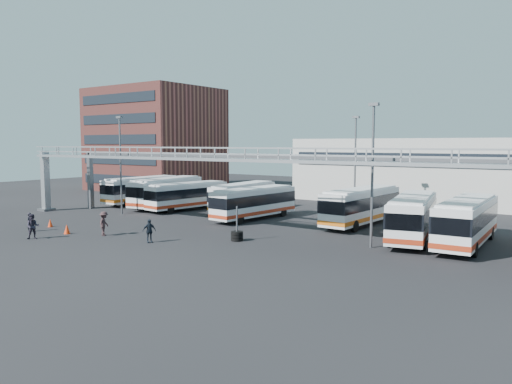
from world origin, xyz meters
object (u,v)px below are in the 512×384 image
Objects in this scene: light_pole_back at (355,160)px; bus_6 at (361,205)px; bus_1 at (166,191)px; pedestrian_a at (30,222)px; bus_4 at (254,202)px; pedestrian_c at (104,224)px; light_pole_left at (121,160)px; cone_right at (50,223)px; bus_8 at (467,220)px; cone_left at (67,229)px; bus_2 at (188,195)px; bus_3 at (243,196)px; bus_0 at (142,189)px; pedestrian_d at (149,231)px; tire_stack at (237,235)px; bus_7 at (413,216)px; light_pole_mid at (373,167)px; pedestrian_b at (33,227)px.

light_pole_back is 0.91× the size of bus_6.
pedestrian_a is (2.37, -18.27, -1.08)m from bus_1.
light_pole_back is 31.50m from pedestrian_a.
bus_1 reaches higher than pedestrian_a.
bus_4 reaches higher than pedestrian_c.
light_pole_left is 10.56m from cone_right.
cone_left is at bearing -156.03° from bus_8.
bus_2 is 6.35m from bus_3.
light_pole_left is 12.78× the size of cone_left.
bus_1 reaches higher than pedestrian_c.
pedestrian_a is (7.24, -18.95, -1.01)m from bus_0.
bus_4 is 20.13m from pedestrian_a.
cone_right is at bearing 114.71° from pedestrian_d.
bus_6 is at bearing 68.56° from tire_stack.
bus_0 is at bearing 73.00° from pedestrian_d.
bus_7 is 3.91m from bus_8.
bus_3 is at bearing 5.67° from bus_0.
light_pole_back reaches higher than cone_left.
light_pole_mid is 5.21× the size of pedestrian_b.
pedestrian_b is 5.30m from pedestrian_c.
bus_4 is at bearing 15.52° from pedestrian_b.
light_pole_mid reaches higher than bus_7.
light_pole_mid and light_pole_back have the same top height.
bus_7 reaches higher than cone_right.
bus_1 is at bearing -175.30° from bus_6.
pedestrian_c is 2.46× the size of cone_left.
tire_stack is (19.09, -11.41, -1.44)m from bus_1.
bus_6 is 16.07× the size of cone_right.
light_pole_mid reaches higher than pedestrian_a.
bus_7 is 5.88× the size of pedestrian_c.
pedestrian_a is at bearing -72.02° from cone_right.
pedestrian_b is at bearing -63.08° from bus_0.
bus_3 is 21.69m from pedestrian_a.
pedestrian_c reaches higher than pedestrian_d.
bus_7 is at bearing 24.02° from cone_right.
pedestrian_c is 11.01m from tire_stack.
bus_4 is 14.04m from pedestrian_d.
bus_6 is 10.74m from bus_8.
bus_3 reaches higher than tire_stack.
light_pole_left reaches higher than bus_7.
light_pole_mid is 0.99× the size of bus_2.
bus_1 is 14.38× the size of cone_left.
light_pole_left is at bearing -139.74° from bus_3.
bus_1 is 23.91m from bus_6.
light_pole_back is (-8.00, 15.00, 0.00)m from light_pole_mid.
light_pole_mid is at bearing -2.05° from light_pole_left.
bus_0 is 4.92m from bus_1.
pedestrian_a is (-18.05, -25.34, -4.92)m from light_pole_back.
light_pole_left is at bearing -110.59° from bus_2.
bus_1 is at bearing 95.77° from cone_right.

